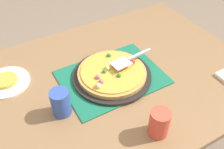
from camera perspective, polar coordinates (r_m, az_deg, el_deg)
name	(u,v)px	position (r m, az deg, el deg)	size (l,w,h in m)	color
dining_table	(112,93)	(1.32, 0.00, -4.14)	(1.40, 1.00, 0.75)	olive
placemat	(112,77)	(1.24, 0.00, -0.58)	(0.48, 0.36, 0.01)	#196B4C
pizza_pan	(112,76)	(1.23, 0.00, -0.24)	(0.38, 0.38, 0.01)	black
pizza	(112,72)	(1.22, 0.00, 0.46)	(0.33, 0.33, 0.05)	tan
plate_near_left	(6,82)	(1.31, -22.52, -1.61)	(0.22, 0.22, 0.01)	white
served_slice_left	(6,80)	(1.30, -22.67, -1.20)	(0.11, 0.11, 0.02)	gold
cup_near	(159,123)	(1.00, 10.34, -10.65)	(0.08, 0.08, 0.12)	#E04C38
cup_far	(61,103)	(1.07, -11.37, -6.17)	(0.08, 0.08, 0.12)	#3351AD
pizza_server	(129,59)	(1.24, 3.71, 3.47)	(0.23, 0.08, 0.01)	silver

